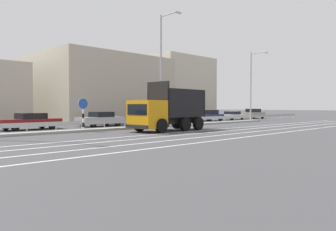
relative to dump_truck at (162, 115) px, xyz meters
The scene contains 20 objects.
ground_plane 4.66m from the dump_truck, 17.38° to the left, with size 320.00×320.00×0.00m, color #424244.
lane_strip_0 2.32m from the dump_truck, 66.56° to the right, with size 59.53×0.16×0.01m, color silver.
lane_strip_1 3.69m from the dump_truck, 77.15° to the right, with size 59.53×0.16×0.01m, color silver.
lane_strip_2 5.49m from the dump_truck, 81.70° to the right, with size 59.53×0.16×0.01m, color silver.
lane_strip_3 7.31m from the dump_truck, 83.85° to the right, with size 59.53×0.16×0.01m, color silver.
median_island 5.86m from the dump_truck, 41.73° to the left, with size 32.74×1.10×0.18m, color gray.
median_guardrail 6.39m from the dump_truck, 47.62° to the left, with size 59.53×0.09×0.78m.
dump_truck is the anchor object (origin of this frame).
median_road_sign 5.91m from the dump_truck, 139.78° to the left, with size 0.85×0.16×2.53m.
street_lamp_1 6.65m from the dump_truck, 45.75° to the left, with size 0.71×2.45×10.26m.
street_lamp_2 20.06m from the dump_truck, 10.90° to the left, with size 0.71×2.24×8.74m.
parked_car_2 11.01m from the dump_truck, 125.89° to the left, with size 4.99×2.18×1.36m.
parked_car_3 8.80m from the dump_truck, 88.25° to the left, with size 4.49×2.07×1.39m.
parked_car_4 10.90m from the dump_truck, 54.44° to the left, with size 3.87×2.02×1.47m.
parked_car_5 14.62m from the dump_truck, 35.87° to the left, with size 4.89×2.24×1.32m.
parked_car_6 19.38m from the dump_truck, 26.99° to the left, with size 3.97×2.10×1.46m.
parked_car_7 24.16m from the dump_truck, 21.32° to the left, with size 4.42×2.12×1.21m.
parked_car_8 29.87m from the dump_truck, 17.42° to the left, with size 4.41×2.05×1.56m.
background_building_1 23.47m from the dump_truck, 70.12° to the left, with size 16.22×15.78×8.59m, color #B7AD99.
background_building_2 35.98m from the dump_truck, 43.24° to the left, with size 12.23×11.62×10.77m, color beige.
Camera 1 is at (-21.61, -19.37, 1.87)m, focal length 35.00 mm.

